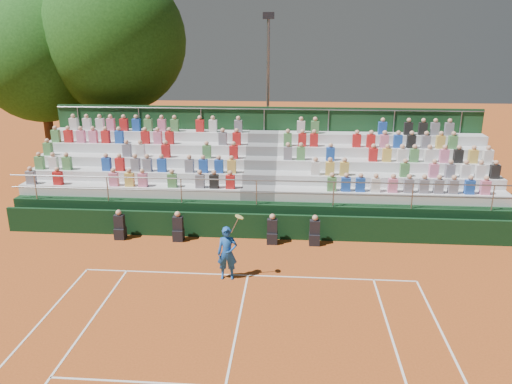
# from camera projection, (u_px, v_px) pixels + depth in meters

# --- Properties ---
(ground) EXTENTS (90.00, 90.00, 0.00)m
(ground) POSITION_uv_depth(u_px,v_px,m) (248.00, 275.00, 16.51)
(ground) COLOR #AE4E1D
(ground) RESTS_ON ground
(courtside_wall) EXTENTS (20.00, 0.15, 1.00)m
(courtside_wall) POSITION_uv_depth(u_px,v_px,m) (255.00, 226.00, 19.40)
(courtside_wall) COLOR black
(courtside_wall) RESTS_ON ground
(line_officials) EXTENTS (7.93, 0.40, 1.19)m
(line_officials) POSITION_uv_depth(u_px,v_px,m) (220.00, 230.00, 19.08)
(line_officials) COLOR black
(line_officials) RESTS_ON ground
(grandstand) EXTENTS (20.00, 5.20, 4.40)m
(grandstand) POSITION_uv_depth(u_px,v_px,m) (261.00, 187.00, 22.30)
(grandstand) COLOR black
(grandstand) RESTS_ON ground
(tennis_player) EXTENTS (0.87, 0.46, 2.22)m
(tennis_player) POSITION_uv_depth(u_px,v_px,m) (227.00, 253.00, 16.07)
(tennis_player) COLOR #164FA9
(tennis_player) RESTS_ON ground
(tree_west) EXTENTS (6.74, 6.74, 9.76)m
(tree_west) POSITION_uv_depth(u_px,v_px,m) (40.00, 59.00, 26.71)
(tree_west) COLOR #3D2616
(tree_west) RESTS_ON ground
(tree_east) EXTENTS (7.67, 7.67, 11.17)m
(tree_east) POSITION_uv_depth(u_px,v_px,m) (114.00, 40.00, 26.57)
(tree_east) COLOR #3D2616
(tree_east) RESTS_ON ground
(floodlight_mast) EXTENTS (0.60, 0.25, 8.75)m
(floodlight_mast) POSITION_uv_depth(u_px,v_px,m) (268.00, 83.00, 27.31)
(floodlight_mast) COLOR gray
(floodlight_mast) RESTS_ON ground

